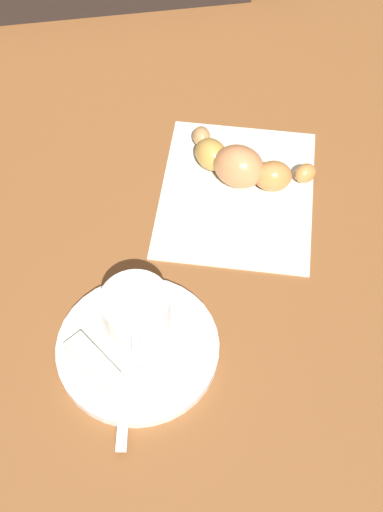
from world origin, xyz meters
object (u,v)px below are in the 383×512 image
at_px(sugar_packet, 94,363).
at_px(napkin, 237,192).
at_px(saucer, 138,348).
at_px(croissant, 241,165).
at_px(espresso_cup, 136,316).
at_px(teaspoon, 127,359).

xyz_separation_m(sugar_packet, napkin, (-0.22, 0.10, -0.01)).
relative_size(saucer, croissant, 0.98).
relative_size(espresso_cup, teaspoon, 0.70).
bearing_deg(teaspoon, croissant, 163.35).
distance_m(espresso_cup, croissant, 0.21).
relative_size(sugar_packet, croissant, 0.43).
bearing_deg(saucer, espresso_cup, -170.10).
relative_size(espresso_cup, napkin, 0.44).
height_order(espresso_cup, teaspoon, espresso_cup).
relative_size(napkin, croissant, 1.30).
relative_size(teaspoon, croissant, 0.82).
height_order(teaspoon, napkin, teaspoon).
height_order(sugar_packet, napkin, sugar_packet).
distance_m(saucer, sugar_packet, 0.04).
distance_m(saucer, napkin, 0.21).
bearing_deg(sugar_packet, saucer, 73.77).
bearing_deg(saucer, napkin, 162.18).
bearing_deg(croissant, espresso_cup, -18.36).
xyz_separation_m(napkin, croissant, (-0.02, 0.00, 0.02)).
height_order(sugar_packet, croissant, croissant).
distance_m(teaspoon, croissant, 0.24).
bearing_deg(croissant, napkin, -2.46).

